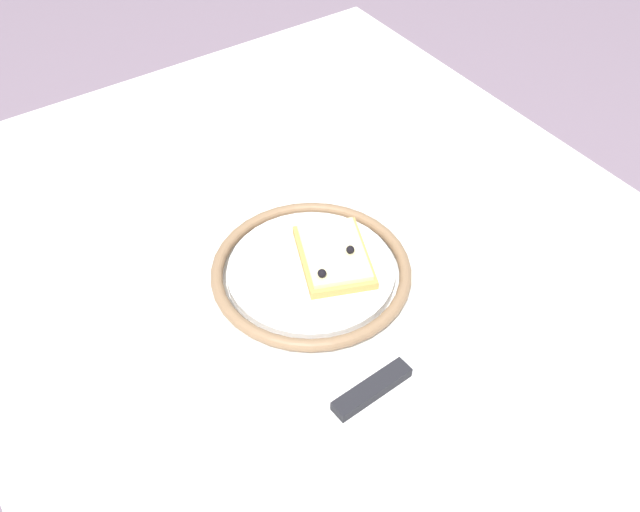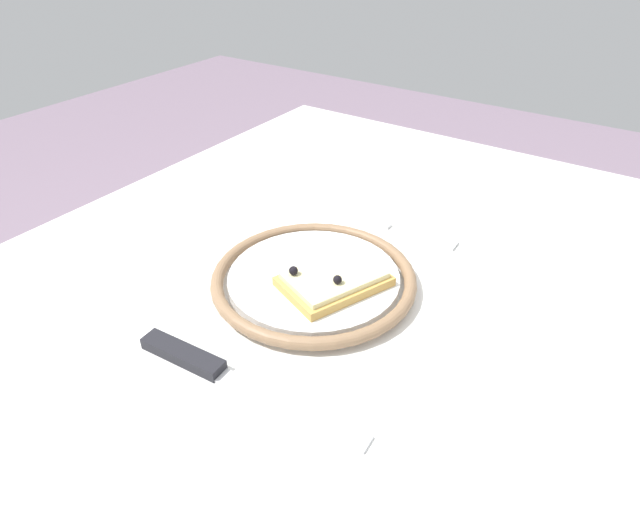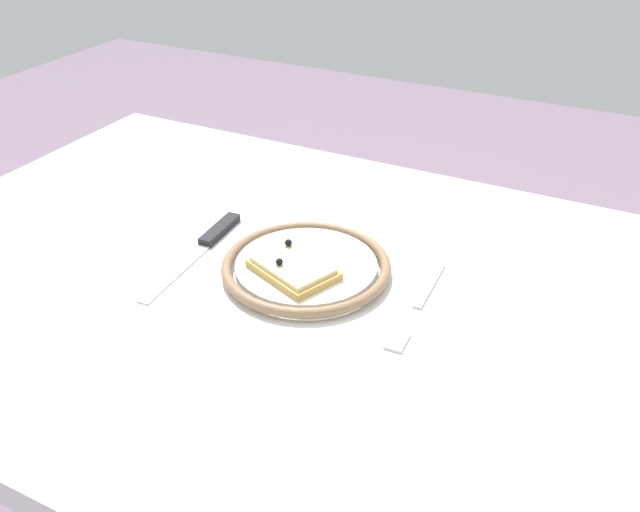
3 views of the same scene
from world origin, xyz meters
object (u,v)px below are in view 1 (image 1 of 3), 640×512
at_px(dining_table, 355,337).
at_px(pizza_slice_near, 331,257).
at_px(fork, 244,199).
at_px(knife, 396,373).
at_px(plate, 311,272).

height_order(dining_table, pizza_slice_near, pizza_slice_near).
bearing_deg(fork, knife, -1.37).
xyz_separation_m(knife, fork, (-0.32, 0.01, -0.00)).
distance_m(knife, fork, 0.32).
height_order(pizza_slice_near, fork, pizza_slice_near).
bearing_deg(knife, plate, 178.57).
height_order(dining_table, plate, plate).
relative_size(dining_table, plate, 4.91).
xyz_separation_m(plate, fork, (-0.16, 0.00, -0.01)).
bearing_deg(fork, plate, -1.31).
distance_m(plate, fork, 0.16).
height_order(plate, pizza_slice_near, pizza_slice_near).
relative_size(plate, fork, 1.14).
height_order(knife, fork, knife).
bearing_deg(dining_table, fork, -173.15).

